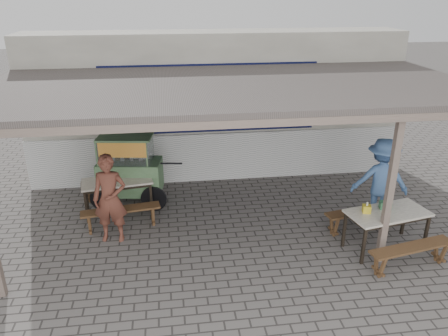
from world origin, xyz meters
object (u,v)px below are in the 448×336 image
vendor_cart (129,168)px  patron_wall_side (121,164)px  condiment_jar (131,174)px  table_left (117,184)px  condiment_bowl (100,179)px  bench_left_street (121,214)px  tissue_box (367,209)px  bench_left_wall (117,185)px  patron_street_side (110,199)px  table_right (387,216)px  bench_right_street (411,252)px  donation_box (385,205)px  patron_right_table (381,180)px  bench_right_wall (362,215)px

vendor_cart → patron_wall_side: vendor_cart is taller
patron_wall_side → condiment_jar: bearing=97.9°
table_left → condiment_bowl: (-0.34, 0.06, 0.10)m
bench_left_street → condiment_bowl: condiment_bowl is taller
patron_wall_side → condiment_bowl: (-0.35, -0.87, 0.03)m
vendor_cart → tissue_box: size_ratio=14.57×
bench_left_wall → condiment_jar: condiment_jar is taller
patron_street_side → condiment_jar: (0.30, 1.27, -0.05)m
table_right → tissue_box: size_ratio=11.34×
patron_wall_side → condiment_jar: 0.78m
table_left → bench_right_street: bearing=-37.0°
bench_left_street → table_right: 4.99m
condiment_bowl → bench_right_street: bearing=-27.3°
bench_left_wall → patron_street_side: (0.09, -1.77, 0.51)m
bench_left_street → patron_street_side: patron_street_side is taller
bench_left_wall → patron_wall_side: (0.12, 0.23, 0.40)m
table_right → donation_box: 0.19m
patron_wall_side → bench_right_street: bearing=131.6°
table_right → tissue_box: bearing=163.4°
table_right → patron_right_table: patron_right_table is taller
table_right → bench_right_wall: table_right is taller
donation_box → condiment_jar: 5.09m
bench_right_wall → condiment_jar: size_ratio=15.77×
bench_left_wall → patron_wall_side: 0.47m
table_left → donation_box: (4.91, -1.92, 0.15)m
vendor_cart → condiment_jar: 0.24m
tissue_box → donation_box: size_ratio=0.67×
patron_right_table → patron_wall_side: bearing=-4.0°
bench_left_street → condiment_bowl: bearing=111.3°
patron_right_table → condiment_jar: patron_right_table is taller
patron_street_side → tissue_box: bearing=-4.6°
condiment_jar → patron_right_table: bearing=-12.9°
donation_box → condiment_bowl: size_ratio=1.11×
bench_right_street → tissue_box: bearing=115.5°
table_left → condiment_bowl: condiment_bowl is taller
table_right → condiment_bowl: condiment_bowl is taller
bench_left_wall → bench_right_street: 6.18m
bench_left_wall → condiment_bowl: bearing=-118.2°
table_left → bench_right_wall: table_left is taller
vendor_cart → patron_street_side: patron_street_side is taller
patron_street_side → donation_box: size_ratio=8.27×
bench_left_wall → condiment_jar: 0.79m
donation_box → patron_street_side: bearing=170.2°
table_left → tissue_box: bearing=-32.7°
patron_street_side → patron_wall_side: (0.03, 2.00, -0.11)m
tissue_box → condiment_bowl: bearing=156.9°
bench_left_street → condiment_bowl: (-0.44, 0.77, 0.43)m
bench_left_wall → table_right: table_right is taller
bench_left_street → tissue_box: tissue_box is taller
bench_left_wall → table_right: (5.02, -2.74, 0.33)m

